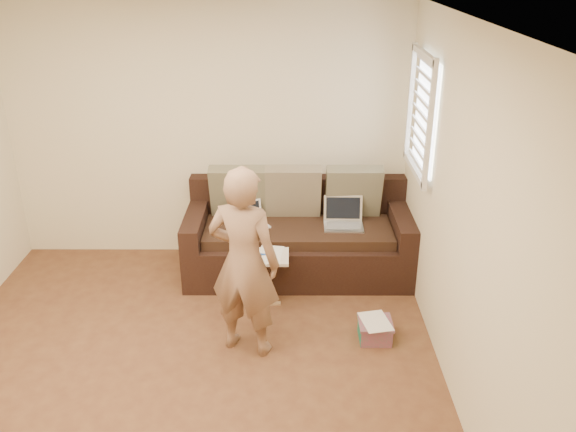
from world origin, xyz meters
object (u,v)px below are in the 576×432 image
at_px(side_table, 263,280).
at_px(drinking_glass, 243,247).
at_px(laptop_silver, 344,227).
at_px(sofa, 298,233).
at_px(laptop_white, 252,227).
at_px(person, 244,262).
at_px(striped_box, 375,330).

bearing_deg(side_table, drinking_glass, 165.15).
distance_m(laptop_silver, side_table, 0.99).
bearing_deg(sofa, laptop_white, -172.75).
bearing_deg(drinking_glass, person, -84.80).
distance_m(laptop_white, drinking_glass, 0.52).
height_order(laptop_silver, person, person).
height_order(sofa, laptop_white, sofa).
relative_size(side_table, drinking_glass, 4.23).
height_order(laptop_silver, laptop_white, laptop_silver).
distance_m(laptop_white, side_table, 0.64).
bearing_deg(striped_box, laptop_white, 134.38).
distance_m(sofa, side_table, 0.72).
bearing_deg(laptop_white, drinking_glass, -123.75).
bearing_deg(drinking_glass, striped_box, -27.41).
height_order(person, striped_box, person).
relative_size(side_table, striped_box, 1.81).
relative_size(laptop_silver, side_table, 0.75).
bearing_deg(sofa, striped_box, -61.64).
height_order(sofa, person, person).
relative_size(person, side_table, 3.11).
relative_size(sofa, drinking_glass, 18.33).
xyz_separation_m(sofa, drinking_glass, (-0.50, -0.58, 0.14)).
xyz_separation_m(sofa, laptop_white, (-0.45, -0.06, 0.10)).
xyz_separation_m(side_table, striped_box, (0.95, -0.54, -0.17)).
bearing_deg(person, laptop_silver, -107.74).
height_order(laptop_white, striped_box, laptop_white).
bearing_deg(person, drinking_glass, -66.70).
relative_size(person, drinking_glass, 13.16).
relative_size(person, striped_box, 5.63).
bearing_deg(laptop_white, laptop_silver, -28.80).
bearing_deg(striped_box, person, -173.95).
xyz_separation_m(person, drinking_glass, (-0.06, 0.70, -0.22)).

